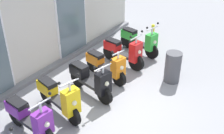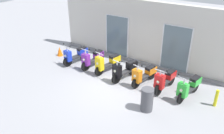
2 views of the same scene
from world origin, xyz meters
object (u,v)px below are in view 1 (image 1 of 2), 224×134
(scooter_purple, at_px, (30,118))
(scooter_orange, at_px, (106,65))
(scooter_red, at_px, (123,52))
(scooter_green, at_px, (139,40))
(curb_bollard, at_px, (153,34))
(scooter_yellow, at_px, (59,97))
(scooter_black, at_px, (91,79))
(trash_bin, at_px, (173,67))

(scooter_purple, relative_size, scooter_orange, 0.99)
(scooter_purple, height_order, scooter_orange, scooter_purple)
(scooter_red, bearing_deg, scooter_purple, 179.36)
(scooter_green, distance_m, curb_bollard, 1.05)
(scooter_purple, distance_m, scooter_red, 3.83)
(scooter_purple, height_order, scooter_green, scooter_purple)
(scooter_yellow, relative_size, scooter_black, 1.00)
(scooter_orange, bearing_deg, scooter_black, -171.45)
(scooter_black, bearing_deg, scooter_orange, 8.55)
(scooter_yellow, distance_m, scooter_orange, 1.96)
(scooter_purple, bearing_deg, scooter_orange, -0.63)
(scooter_purple, xyz_separation_m, scooter_orange, (2.86, -0.03, -0.02))
(scooter_green, xyz_separation_m, trash_bin, (-1.04, -1.65, -0.04))
(scooter_red, height_order, trash_bin, scooter_red)
(scooter_orange, xyz_separation_m, scooter_green, (1.97, -0.03, 0.05))
(trash_bin, xyz_separation_m, curb_bollard, (2.08, 1.65, -0.10))
(scooter_yellow, xyz_separation_m, scooter_green, (3.93, -0.05, 0.00))
(scooter_green, height_order, curb_bollard, scooter_green)
(scooter_purple, distance_m, curb_bollard, 5.87)
(scooter_orange, relative_size, curb_bollard, 2.24)
(scooter_red, relative_size, curb_bollard, 2.28)
(trash_bin, bearing_deg, scooter_purple, 155.76)
(scooter_orange, bearing_deg, scooter_purple, 179.37)
(scooter_orange, relative_size, scooter_green, 0.97)
(scooter_black, bearing_deg, scooter_green, 2.14)
(scooter_yellow, xyz_separation_m, trash_bin, (2.89, -1.69, -0.03))
(scooter_yellow, height_order, scooter_black, scooter_yellow)
(scooter_black, height_order, scooter_green, scooter_green)
(curb_bollard, bearing_deg, scooter_red, 179.50)
(scooter_green, bearing_deg, scooter_red, 178.98)
(scooter_black, bearing_deg, trash_bin, -39.89)
(scooter_purple, relative_size, scooter_yellow, 0.97)
(scooter_orange, height_order, scooter_red, scooter_red)
(scooter_green, bearing_deg, scooter_purple, 179.28)
(scooter_orange, distance_m, scooter_green, 1.97)
(scooter_purple, bearing_deg, scooter_black, -4.94)
(scooter_red, distance_m, curb_bollard, 2.05)
(scooter_purple, xyz_separation_m, scooter_black, (1.95, -0.17, 0.01))
(scooter_black, relative_size, scooter_red, 1.00)
(trash_bin, bearing_deg, scooter_orange, 119.02)
(scooter_black, bearing_deg, curb_bollard, 1.58)
(trash_bin, height_order, curb_bollard, trash_bin)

